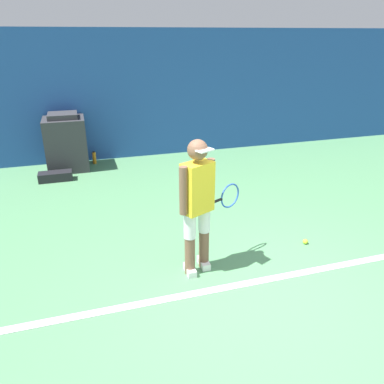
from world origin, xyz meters
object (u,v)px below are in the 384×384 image
(covered_chair, at_px, (66,143))
(equipment_bag, at_px, (56,176))
(tennis_player, at_px, (198,202))
(tennis_ball, at_px, (305,242))
(water_bottle, at_px, (94,158))

(covered_chair, xyz_separation_m, equipment_bag, (-0.25, -0.65, -0.46))
(covered_chair, bearing_deg, tennis_player, -70.85)
(tennis_ball, distance_m, equipment_bag, 4.72)
(water_bottle, bearing_deg, equipment_bag, -132.65)
(tennis_player, bearing_deg, water_bottle, 77.26)
(equipment_bag, height_order, water_bottle, water_bottle)
(tennis_player, xyz_separation_m, equipment_bag, (-1.71, 3.56, -0.79))
(tennis_ball, relative_size, water_bottle, 0.25)
(equipment_bag, bearing_deg, water_bottle, 47.35)
(tennis_player, height_order, tennis_ball, tennis_player)
(covered_chair, distance_m, equipment_bag, 0.83)
(covered_chair, xyz_separation_m, water_bottle, (0.52, 0.19, -0.42))
(tennis_ball, xyz_separation_m, equipment_bag, (-3.25, 3.42, 0.05))
(tennis_ball, relative_size, equipment_bag, 0.11)
(covered_chair, relative_size, equipment_bag, 1.88)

